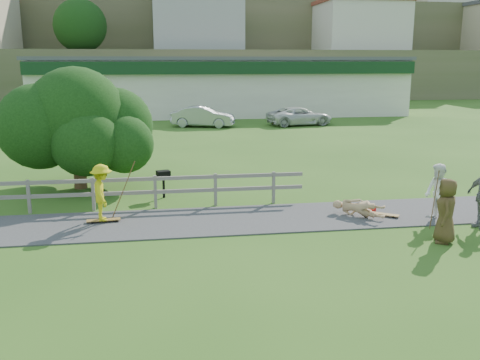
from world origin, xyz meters
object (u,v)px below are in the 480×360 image
Objects in this scene: spectator_c at (446,211)px; skater_fallen at (358,208)px; car_white at (300,116)px; tree at (78,142)px; spectator_a at (438,193)px; bbq at (164,184)px; car_silver at (203,117)px; skater_rider at (102,196)px.

skater_fallen is at bearing -125.83° from spectator_c.
tree is (-13.65, -18.45, 1.10)m from car_white.
spectator_a is 0.30× the size of tree.
spectator_a reaches higher than bbq.
spectator_a is 12.89m from tree.
skater_rider is at bearing -175.55° from car_silver.
bbq is (-8.13, 4.23, -0.40)m from spectator_a.
skater_rider is 5.06m from tree.
tree reaches higher than skater_fallen.
skater_fallen is at bearing -104.01° from skater_rider.
car_silver is (-4.17, 26.53, -0.12)m from spectator_c.
skater_rider is 26.34m from car_white.
bbq is at bearing -172.21° from car_silver.
spectator_a reaches higher than skater_fallen.
car_silver is at bearing 79.60° from car_white.
tree reaches higher than skater_rider.
tree is at bearing -101.96° from spectator_c.
skater_fallen is at bearing -45.84° from bbq.
tree reaches higher than car_white.
tree is (-6.35, -18.54, 1.03)m from car_silver.
skater_fallen is at bearing 159.44° from car_white.
bbq is (-3.21, -20.51, -0.27)m from car_silver.
spectator_a is at bearing -43.31° from bbq.
skater_fallen is at bearing -30.75° from tree.
bbq is at bearing -32.15° from tree.
car_white is (4.56, 23.86, 0.38)m from skater_fallen.
car_silver is at bearing 71.10° from tree.
spectator_a is at bearing -107.51° from skater_rider.
tree is at bearing 105.18° from skater_fallen.
car_silver is (-2.75, 23.95, 0.45)m from skater_fallen.
skater_fallen is 0.93× the size of spectator_a.
car_white is at bearing 35.12° from skater_fallen.
skater_fallen is 1.69× the size of bbq.
spectator_c is 13.24m from tree.
spectator_c is 1.79× the size of bbq.
spectator_c is at bearing -55.05° from bbq.
skater_fallen is 10.68m from tree.
bbq is (-10.52, -20.42, -0.19)m from car_white.
bbq is (-7.38, 6.02, -0.39)m from spectator_c.
spectator_c reaches higher than car_silver.
spectator_c is (9.24, -3.19, 0.03)m from skater_rider.
tree reaches higher than bbq.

